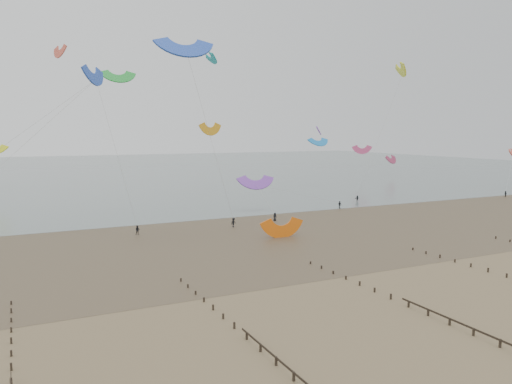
# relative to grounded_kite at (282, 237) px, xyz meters

# --- Properties ---
(ground) EXTENTS (500.00, 500.00, 0.00)m
(ground) POSITION_rel_grounded_kite_xyz_m (-8.83, -28.57, 0.00)
(ground) COLOR brown
(ground) RESTS_ON ground
(sea_and_shore) EXTENTS (500.00, 665.00, 0.03)m
(sea_and_shore) POSITION_rel_grounded_kite_xyz_m (-12.91, 5.83, 0.01)
(sea_and_shore) COLOR #475654
(sea_and_shore) RESTS_ON ground
(kitesurfers) EXTENTS (133.81, 18.39, 1.76)m
(kitesurfers) POSITION_rel_grounded_kite_xyz_m (13.76, 18.97, 0.83)
(kitesurfers) COLOR black
(kitesurfers) RESTS_ON ground
(grounded_kite) EXTENTS (6.76, 5.41, 3.58)m
(grounded_kite) POSITION_rel_grounded_kite_xyz_m (0.00, 0.00, 0.00)
(grounded_kite) COLOR orange
(grounded_kite) RESTS_ON ground
(kites_airborne) EXTENTS (239.52, 128.31, 45.61)m
(kites_airborne) POSITION_rel_grounded_kite_xyz_m (-28.83, 59.91, 21.87)
(kites_airborne) COLOR orange
(kites_airborne) RESTS_ON ground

